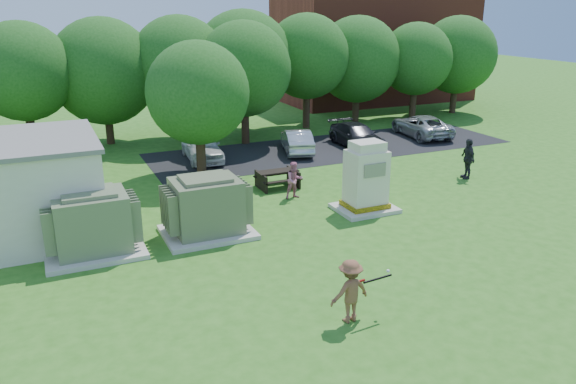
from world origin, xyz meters
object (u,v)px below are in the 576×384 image
car_silver_b (421,126)px  car_silver_a (297,141)px  generator_cabinet (366,181)px  car_white (202,146)px  transformer_right (207,208)px  transformer_left (92,225)px  person_at_picnic (294,180)px  person_walking_right (468,159)px  picnic_table (278,177)px  car_dark (357,136)px  batter (350,291)px

car_silver_b → car_silver_a: bearing=10.1°
generator_cabinet → car_white: 10.40m
transformer_right → transformer_left: bearing=180.0°
person_at_picnic → person_walking_right: size_ratio=0.83×
transformer_right → picnic_table: (4.25, 3.80, -0.50)m
generator_cabinet → person_walking_right: 6.66m
transformer_left → picnic_table: bearing=25.6°
transformer_right → car_white: transformer_right is taller
picnic_table → person_walking_right: person_walking_right is taller
car_white → car_dark: size_ratio=0.94×
picnic_table → batter: batter is taller
transformer_left → generator_cabinet: size_ratio=1.11×
picnic_table → car_dark: car_dark is taller
car_dark → car_silver_b: bearing=10.7°
person_at_picnic → car_dark: 9.34m
car_white → batter: bearing=-88.7°
picnic_table → car_white: car_white is taller
person_at_picnic → person_walking_right: person_walking_right is taller
transformer_left → car_dark: transformer_left is taller
person_at_picnic → car_white: (-1.75, 7.34, -0.06)m
person_walking_right → generator_cabinet: bearing=-61.0°
picnic_table → car_silver_a: bearing=57.0°
person_at_picnic → car_dark: person_at_picnic is taller
transformer_left → car_dark: (14.80, 8.65, -0.34)m
car_silver_b → generator_cabinet: bearing=51.3°
car_silver_b → transformer_left: bearing=32.5°
person_walking_right → car_white: bearing=-114.5°
transformer_right → batter: 7.00m
batter → car_silver_a: 16.83m
car_silver_b → batter: bearing=55.5°
batter → person_at_picnic: size_ratio=1.08×
car_dark → person_walking_right: bearing=-75.9°
transformer_left → person_walking_right: bearing=5.4°
car_silver_a → person_at_picnic: bearing=80.6°
transformer_right → generator_cabinet: size_ratio=1.11×
generator_cabinet → car_white: generator_cabinet is taller
batter → car_white: bearing=-98.1°
transformer_left → person_walking_right: size_ratio=1.64×
car_silver_a → car_silver_b: car_silver_b is taller
car_white → car_silver_b: 13.42m
batter → car_silver_b: batter is taller
car_white → car_silver_b: (13.42, -0.18, -0.06)m
generator_cabinet → picnic_table: (-1.93, 3.97, -0.71)m
picnic_table → car_dark: (6.85, 4.85, 0.16)m
person_at_picnic → car_dark: (6.78, 6.42, -0.13)m
car_dark → car_white: bearing=175.9°
generator_cabinet → picnic_table: bearing=116.0°
person_at_picnic → batter: bearing=-107.6°
batter → person_at_picnic: 9.43m
car_silver_a → batter: bearing=85.8°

